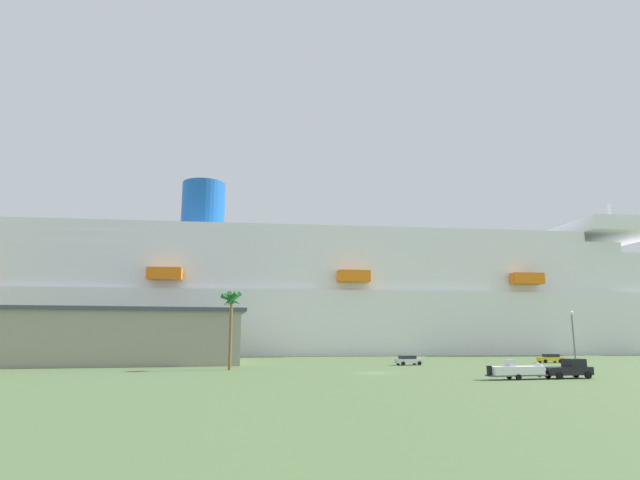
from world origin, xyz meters
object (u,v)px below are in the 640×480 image
object	(u,v)px
parked_car_silver_sedan	(408,360)
parked_car_yellow_taxi	(550,358)
pickup_truck	(569,369)
palm_tree	(231,306)
street_lamp	(573,332)
cruise_ship	(357,302)
small_boat_on_trailer	(521,371)

from	to	relation	value
parked_car_silver_sedan	parked_car_yellow_taxi	bearing A→B (deg)	4.99
pickup_truck	parked_car_silver_sedan	distance (m)	30.87
palm_tree	street_lamp	distance (m)	47.17
parked_car_silver_sedan	palm_tree	bearing A→B (deg)	-166.19
palm_tree	parked_car_silver_sedan	world-z (taller)	palm_tree
parked_car_silver_sedan	parked_car_yellow_taxi	world-z (taller)	same
palm_tree	parked_car_silver_sedan	bearing A→B (deg)	13.81
cruise_ship	street_lamp	size ratio (longest dim) A/B	37.66
pickup_truck	street_lamp	size ratio (longest dim) A/B	0.70
cruise_ship	parked_car_yellow_taxi	bearing A→B (deg)	-67.37
pickup_truck	cruise_ship	bearing A→B (deg)	91.64
cruise_ship	palm_tree	distance (m)	72.28
small_boat_on_trailer	palm_tree	world-z (taller)	palm_tree
small_boat_on_trailer	parked_car_yellow_taxi	xyz separation A→B (m)	(25.85, 32.43, -0.13)
small_boat_on_trailer	street_lamp	bearing A→B (deg)	31.30
pickup_truck	parked_car_yellow_taxi	distance (m)	37.68
pickup_truck	parked_car_silver_sedan	bearing A→B (deg)	105.78
street_lamp	parked_car_silver_sedan	world-z (taller)	street_lamp
pickup_truck	parked_car_yellow_taxi	bearing A→B (deg)	58.57
pickup_truck	small_boat_on_trailer	xyz separation A→B (m)	(-6.20, -0.28, -0.08)
parked_car_silver_sedan	parked_car_yellow_taxi	xyz separation A→B (m)	(28.04, 2.45, -0.00)
street_lamp	parked_car_yellow_taxi	bearing A→B (deg)	62.00
palm_tree	parked_car_yellow_taxi	xyz separation A→B (m)	(57.69, 9.74, -8.34)
cruise_ship	parked_car_yellow_taxi	xyz separation A→B (m)	(22.08, -52.96, -13.29)
street_lamp	parked_car_yellow_taxi	size ratio (longest dim) A/B	1.82
small_boat_on_trailer	street_lamp	size ratio (longest dim) A/B	1.07
street_lamp	parked_car_silver_sedan	bearing A→B (deg)	123.82
cruise_ship	parked_car_silver_sedan	xyz separation A→B (m)	(-5.96, -55.41, -13.29)
palm_tree	street_lamp	size ratio (longest dim) A/B	1.39
small_boat_on_trailer	palm_tree	xyz separation A→B (m)	(-31.85, 22.70, 8.21)
small_boat_on_trailer	cruise_ship	bearing A→B (deg)	87.48
pickup_truck	small_boat_on_trailer	size ratio (longest dim) A/B	0.66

